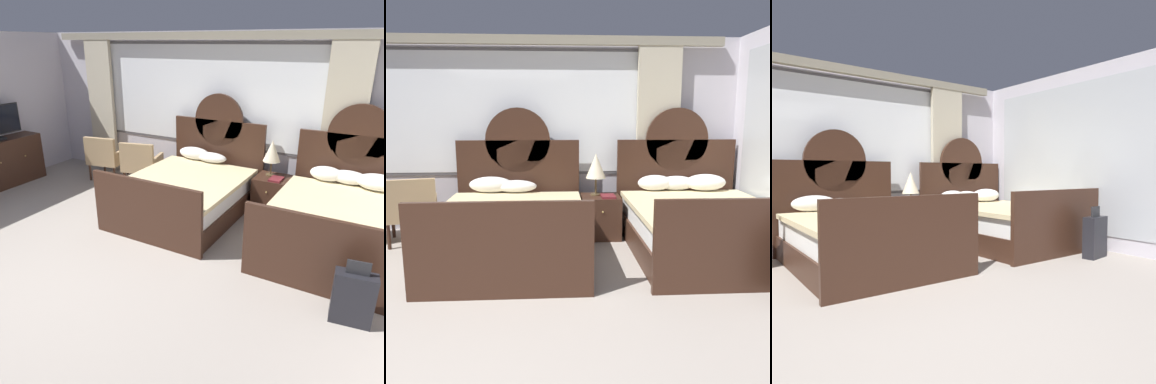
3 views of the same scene
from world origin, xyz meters
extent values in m
plane|color=#9E9389|center=(0.00, 0.00, 0.00)|extent=(24.00, 24.00, 0.00)
cube|color=silver|center=(0.00, 3.68, 1.35)|extent=(6.95, 0.07, 2.70)
cube|color=#575459|center=(0.00, 3.63, 1.66)|extent=(4.37, 0.02, 1.74)
cube|color=white|center=(0.00, 3.63, 1.66)|extent=(4.29, 0.02, 1.66)
cube|color=#C1B79E|center=(2.32, 3.54, 1.30)|extent=(0.60, 0.08, 2.60)
cube|color=gray|center=(0.00, 3.54, 2.62)|extent=(6.39, 0.10, 0.12)
cube|color=silver|center=(3.51, 1.52, 1.35)|extent=(0.07, 4.24, 2.70)
cube|color=#B2B7BC|center=(3.47, 1.82, 1.35)|extent=(0.01, 2.97, 2.27)
cube|color=#382116|center=(0.36, 2.36, 0.15)|extent=(1.60, 2.11, 0.30)
cube|color=white|center=(0.36, 2.36, 0.42)|extent=(1.54, 2.01, 0.25)
cube|color=beige|center=(0.36, 2.28, 0.58)|extent=(1.64, 1.91, 0.06)
cube|color=#382116|center=(0.36, 3.45, 0.65)|extent=(1.68, 0.06, 1.29)
cylinder|color=#382116|center=(0.36, 3.45, 1.29)|extent=(0.88, 0.06, 0.88)
cube|color=#382116|center=(0.36, 1.28, 0.45)|extent=(1.68, 0.06, 0.90)
ellipsoid|color=white|center=(0.00, 3.24, 0.72)|extent=(0.57, 0.24, 0.21)
ellipsoid|color=white|center=(0.34, 3.23, 0.69)|extent=(0.55, 0.27, 0.16)
cube|color=#382116|center=(2.58, 2.36, 0.15)|extent=(1.60, 2.11, 0.30)
cube|color=white|center=(2.58, 2.36, 0.42)|extent=(1.54, 2.01, 0.25)
cube|color=beige|center=(2.58, 2.28, 0.58)|extent=(1.64, 1.91, 0.06)
cube|color=#382116|center=(2.58, 3.45, 0.65)|extent=(1.68, 0.06, 1.29)
cylinder|color=#382116|center=(2.58, 3.45, 1.29)|extent=(0.88, 0.06, 0.88)
cube|color=#382116|center=(2.58, 1.28, 0.45)|extent=(1.68, 0.06, 0.90)
ellipsoid|color=white|center=(2.23, 3.24, 0.72)|extent=(0.47, 0.26, 0.22)
ellipsoid|color=white|center=(2.54, 3.26, 0.71)|extent=(0.53, 0.25, 0.20)
ellipsoid|color=white|center=(2.92, 3.19, 0.72)|extent=(0.56, 0.32, 0.23)
cube|color=#382116|center=(1.47, 3.11, 0.28)|extent=(0.51, 0.51, 0.57)
sphere|color=tan|center=(1.47, 2.84, 0.41)|extent=(0.02, 0.02, 0.02)
cylinder|color=brown|center=(1.41, 3.17, 0.58)|extent=(0.14, 0.14, 0.02)
cylinder|color=brown|center=(1.41, 3.17, 0.70)|extent=(0.03, 0.03, 0.21)
cone|color=beige|center=(1.41, 3.17, 0.97)|extent=(0.27, 0.27, 0.33)
cube|color=maroon|center=(1.55, 3.01, 0.58)|extent=(0.18, 0.26, 0.03)
cube|color=black|center=(2.97, 0.99, 0.27)|extent=(0.40, 0.21, 0.54)
cube|color=#232326|center=(2.97, 0.99, 0.61)|extent=(0.21, 0.05, 0.14)
cylinder|color=black|center=(2.82, 0.97, 0.03)|extent=(0.05, 0.03, 0.05)
cylinder|color=black|center=(3.12, 1.02, 0.03)|extent=(0.05, 0.03, 0.05)
camera|label=1|loc=(3.07, -2.29, 2.53)|focal=35.03mm
camera|label=2|loc=(0.84, -2.21, 1.65)|focal=38.18mm
camera|label=3|loc=(-1.36, -1.93, 1.12)|focal=35.15mm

